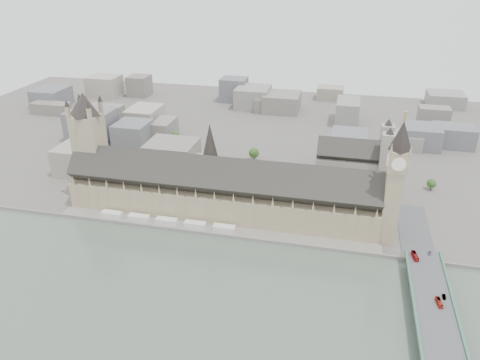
% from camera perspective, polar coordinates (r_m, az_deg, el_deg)
% --- Properties ---
extents(ground, '(900.00, 900.00, 0.00)m').
position_cam_1_polar(ground, '(393.76, -3.08, -5.66)').
color(ground, '#595651').
rests_on(ground, ground).
extents(embankment_wall, '(600.00, 1.50, 3.00)m').
position_cam_1_polar(embankment_wall, '(380.78, -3.71, -6.60)').
color(embankment_wall, slate).
rests_on(embankment_wall, ground).
extents(river_terrace, '(270.00, 15.00, 2.00)m').
position_cam_1_polar(river_terrace, '(387.12, -3.39, -6.09)').
color(river_terrace, slate).
rests_on(river_terrace, ground).
extents(terrace_tents, '(118.00, 7.00, 4.00)m').
position_cam_1_polar(terrace_tents, '(397.89, -8.94, -4.94)').
color(terrace_tents, silver).
rests_on(terrace_tents, river_terrace).
extents(palace_of_westminster, '(265.00, 40.73, 55.44)m').
position_cam_1_polar(palace_of_westminster, '(399.23, -2.38, -1.44)').
color(palace_of_westminster, gray).
rests_on(palace_of_westminster, ground).
extents(elizabeth_tower, '(17.00, 17.00, 107.50)m').
position_cam_1_polar(elizabeth_tower, '(363.63, 18.46, 0.53)').
color(elizabeth_tower, gray).
rests_on(elizabeth_tower, ground).
extents(victoria_tower, '(30.00, 30.00, 100.00)m').
position_cam_1_polar(victoria_tower, '(437.63, -17.88, 4.44)').
color(victoria_tower, gray).
rests_on(victoria_tower, ground).
extents(central_tower, '(13.00, 13.00, 48.00)m').
position_cam_1_polar(central_tower, '(392.72, -3.64, 3.70)').
color(central_tower, '#9C896B').
rests_on(central_tower, ground).
extents(westminster_bridge, '(25.00, 325.00, 10.25)m').
position_cam_1_polar(westminster_bridge, '(314.75, 22.71, -16.04)').
color(westminster_bridge, '#474749').
rests_on(westminster_bridge, ground).
extents(westminster_abbey, '(68.00, 36.00, 64.00)m').
position_cam_1_polar(westminster_abbey, '(454.46, 13.82, 1.62)').
color(westminster_abbey, gray).
rests_on(westminster_abbey, ground).
extents(city_skyline_inland, '(720.00, 360.00, 38.00)m').
position_cam_1_polar(city_skyline_inland, '(604.71, 3.31, 7.74)').
color(city_skyline_inland, gray).
rests_on(city_skyline_inland, ground).
extents(park_trees, '(110.00, 30.00, 15.00)m').
position_cam_1_polar(park_trees, '(443.14, -2.22, -0.75)').
color(park_trees, '#254819').
rests_on(park_trees, ground).
extents(red_bus_north, '(4.58, 11.68, 3.17)m').
position_cam_1_polar(red_bus_north, '(358.96, 20.55, -8.65)').
color(red_bus_north, red).
rests_on(red_bus_north, westminster_bridge).
extents(red_bus_south, '(3.60, 9.97, 2.72)m').
position_cam_1_polar(red_bus_south, '(322.14, 23.12, -13.55)').
color(red_bus_south, red).
rests_on(red_bus_south, westminster_bridge).
extents(car_silver, '(1.91, 5.02, 1.63)m').
position_cam_1_polar(car_silver, '(328.80, 23.62, -12.89)').
color(car_silver, gray).
rests_on(car_silver, westminster_bridge).
extents(car_approach, '(3.37, 5.21, 1.41)m').
position_cam_1_polar(car_approach, '(367.53, 22.11, -8.25)').
color(car_approach, gray).
rests_on(car_approach, westminster_bridge).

